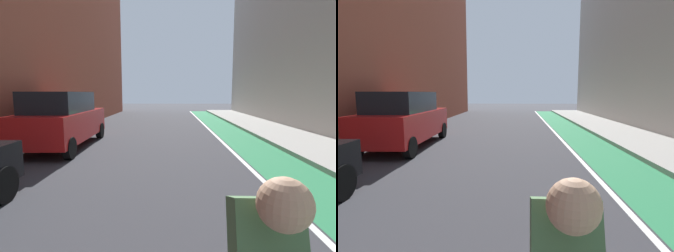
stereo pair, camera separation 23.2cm
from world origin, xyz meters
TOP-DOWN VIEW (x-y plane):
  - ground_plane at (0.00, 14.13)m, footprint 79.79×79.79m
  - bike_lane_paint at (3.53, 16.13)m, footprint 1.60×36.27m
  - lane_divider_stripe at (2.63, 16.13)m, footprint 0.12×36.27m
  - sidewalk_right at (5.68, 16.13)m, footprint 2.72×36.27m
  - parked_suv_red at (-3.27, 16.00)m, footprint 1.98×4.71m

SIDE VIEW (x-z plane):
  - ground_plane at x=0.00m, z-range 0.00..0.00m
  - bike_lane_paint at x=3.53m, z-range 0.00..0.00m
  - lane_divider_stripe at x=2.63m, z-range 0.00..0.00m
  - sidewalk_right at x=5.68m, z-range 0.00..0.14m
  - parked_suv_red at x=-3.27m, z-range 0.03..2.01m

